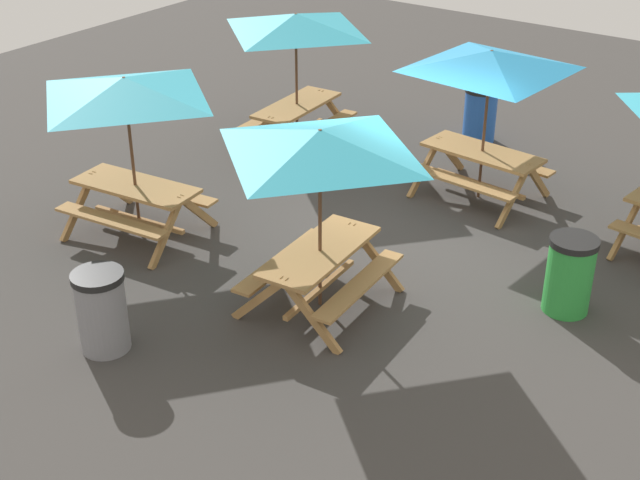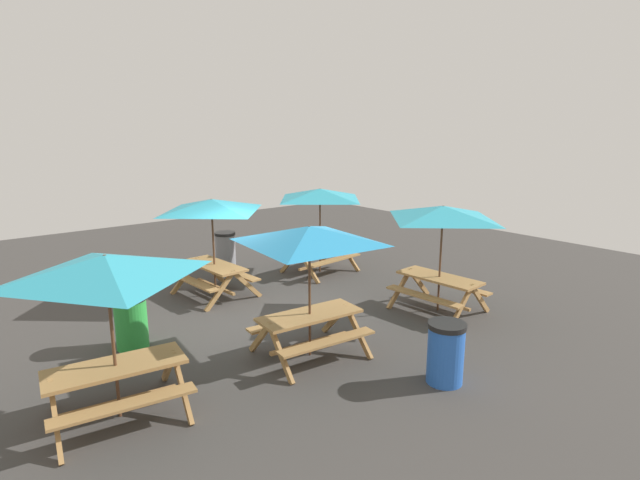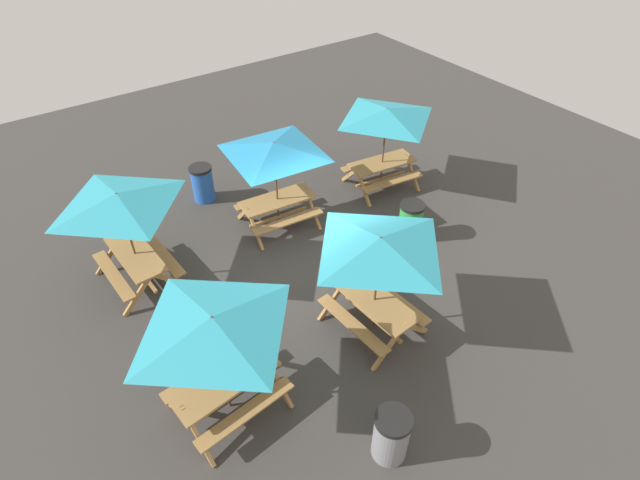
{
  "view_description": "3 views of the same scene",
  "coord_description": "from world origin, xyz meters",
  "px_view_note": "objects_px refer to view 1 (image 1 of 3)",
  "views": [
    {
      "loc": [
        -5.45,
        9.5,
        5.94
      ],
      "look_at": [
        -0.08,
        1.91,
        0.9
      ],
      "focal_mm": 50.0,
      "sensor_mm": 36.0,
      "label": 1
    },
    {
      "loc": [
        -5.27,
        -8.35,
        3.9
      ],
      "look_at": [
        3.08,
        1.87,
        0.9
      ],
      "focal_mm": 28.0,
      "sensor_mm": 36.0,
      "label": 2
    },
    {
      "loc": [
        4.57,
        6.66,
        7.74
      ],
      "look_at": [
        -0.15,
        0.0,
        0.9
      ],
      "focal_mm": 28.0,
      "sensor_mm": 36.0,
      "label": 3
    }
  ],
  "objects_px": {
    "picnic_table_2": "(320,155)",
    "picnic_table_4": "(296,33)",
    "trash_bin_gray": "(102,311)",
    "picnic_table_3": "(490,72)",
    "picnic_table_0": "(126,100)",
    "trash_bin_green": "(569,275)",
    "trash_bin_blue": "(480,114)"
  },
  "relations": [
    {
      "from": "picnic_table_3",
      "to": "trash_bin_green",
      "type": "height_order",
      "value": "picnic_table_3"
    },
    {
      "from": "picnic_table_0",
      "to": "trash_bin_gray",
      "type": "relative_size",
      "value": 2.38
    },
    {
      "from": "picnic_table_0",
      "to": "trash_bin_green",
      "type": "bearing_deg",
      "value": -170.13
    },
    {
      "from": "picnic_table_4",
      "to": "picnic_table_0",
      "type": "bearing_deg",
      "value": -1.68
    },
    {
      "from": "trash_bin_gray",
      "to": "picnic_table_2",
      "type": "bearing_deg",
      "value": -124.15
    },
    {
      "from": "picnic_table_0",
      "to": "picnic_table_4",
      "type": "height_order",
      "value": "same"
    },
    {
      "from": "picnic_table_3",
      "to": "picnic_table_4",
      "type": "distance_m",
      "value": 3.5
    },
    {
      "from": "picnic_table_2",
      "to": "picnic_table_4",
      "type": "relative_size",
      "value": 1.0
    },
    {
      "from": "picnic_table_0",
      "to": "picnic_table_2",
      "type": "relative_size",
      "value": 1.0
    },
    {
      "from": "trash_bin_green",
      "to": "picnic_table_2",
      "type": "bearing_deg",
      "value": 33.01
    },
    {
      "from": "picnic_table_3",
      "to": "trash_bin_green",
      "type": "bearing_deg",
      "value": 140.99
    },
    {
      "from": "trash_bin_gray",
      "to": "trash_bin_blue",
      "type": "distance_m",
      "value": 8.16
    },
    {
      "from": "picnic_table_4",
      "to": "trash_bin_green",
      "type": "xyz_separation_m",
      "value": [
        -5.79,
        2.32,
        -1.49
      ]
    },
    {
      "from": "trash_bin_green",
      "to": "trash_bin_gray",
      "type": "relative_size",
      "value": 1.0
    },
    {
      "from": "picnic_table_0",
      "to": "trash_bin_blue",
      "type": "distance_m",
      "value": 6.55
    },
    {
      "from": "trash_bin_green",
      "to": "picnic_table_3",
      "type": "bearing_deg",
      "value": -44.75
    },
    {
      "from": "picnic_table_4",
      "to": "trash_bin_green",
      "type": "height_order",
      "value": "picnic_table_4"
    },
    {
      "from": "picnic_table_3",
      "to": "trash_bin_gray",
      "type": "distance_m",
      "value": 6.47
    },
    {
      "from": "picnic_table_2",
      "to": "trash_bin_blue",
      "type": "relative_size",
      "value": 2.38
    },
    {
      "from": "picnic_table_2",
      "to": "trash_bin_green",
      "type": "bearing_deg",
      "value": 119.01
    },
    {
      "from": "picnic_table_3",
      "to": "trash_bin_gray",
      "type": "bearing_deg",
      "value": 80.18
    },
    {
      "from": "trash_bin_gray",
      "to": "trash_bin_blue",
      "type": "height_order",
      "value": "same"
    },
    {
      "from": "picnic_table_3",
      "to": "trash_bin_blue",
      "type": "bearing_deg",
      "value": -57.65
    },
    {
      "from": "picnic_table_0",
      "to": "trash_bin_green",
      "type": "distance_m",
      "value": 6.07
    },
    {
      "from": "picnic_table_3",
      "to": "picnic_table_0",
      "type": "bearing_deg",
      "value": 54.54
    },
    {
      "from": "picnic_table_2",
      "to": "picnic_table_3",
      "type": "bearing_deg",
      "value": 172.74
    },
    {
      "from": "trash_bin_green",
      "to": "trash_bin_gray",
      "type": "distance_m",
      "value": 5.5
    },
    {
      "from": "trash_bin_gray",
      "to": "picnic_table_4",
      "type": "bearing_deg",
      "value": -73.49
    },
    {
      "from": "picnic_table_2",
      "to": "picnic_table_4",
      "type": "height_order",
      "value": "same"
    },
    {
      "from": "picnic_table_3",
      "to": "trash_bin_gray",
      "type": "height_order",
      "value": "picnic_table_3"
    },
    {
      "from": "picnic_table_0",
      "to": "picnic_table_3",
      "type": "height_order",
      "value": "same"
    },
    {
      "from": "picnic_table_2",
      "to": "trash_bin_green",
      "type": "relative_size",
      "value": 2.38
    }
  ]
}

